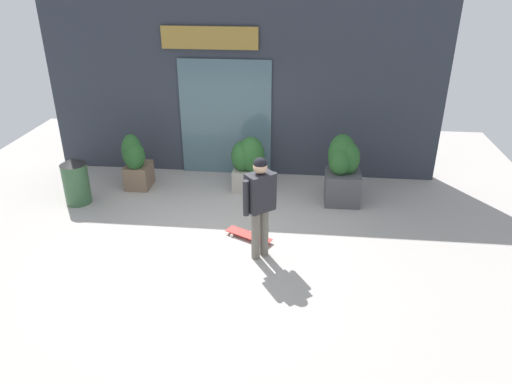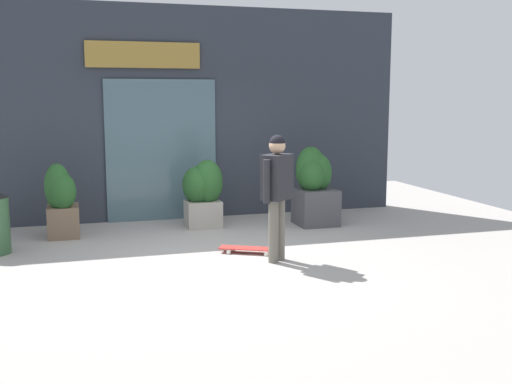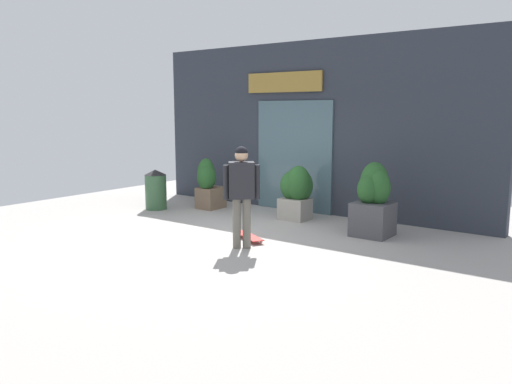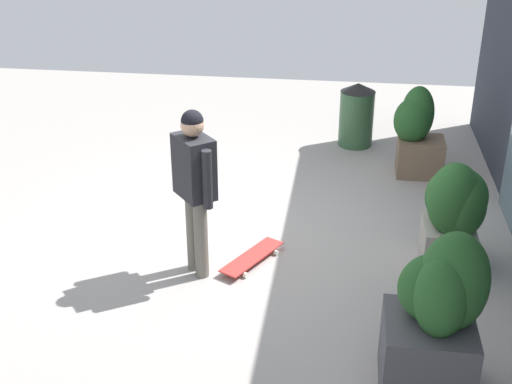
# 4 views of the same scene
# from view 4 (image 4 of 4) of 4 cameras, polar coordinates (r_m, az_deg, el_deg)

# --- Properties ---
(ground_plane) EXTENTS (12.00, 12.00, 0.00)m
(ground_plane) POSITION_cam_4_polar(r_m,az_deg,el_deg) (7.15, 0.09, -4.01)
(ground_plane) COLOR #9E9993
(skateboarder) EXTENTS (0.47, 0.46, 1.63)m
(skateboarder) POSITION_cam_4_polar(r_m,az_deg,el_deg) (6.17, -5.16, 1.20)
(skateboarder) COLOR #666056
(skateboarder) RESTS_ON ground_plane
(skateboard) EXTENTS (0.81, 0.56, 0.08)m
(skateboard) POSITION_cam_4_polar(r_m,az_deg,el_deg) (6.73, -0.33, -5.46)
(skateboard) COLOR red
(skateboard) RESTS_ON ground_plane
(planter_box_left) EXTENTS (0.64, 0.70, 1.29)m
(planter_box_left) POSITION_cam_4_polar(r_m,az_deg,el_deg) (5.09, 14.95, -9.84)
(planter_box_left) COLOR #47474C
(planter_box_left) RESTS_ON ground_plane
(planter_box_right) EXTENTS (0.48, 0.65, 1.13)m
(planter_box_right) POSITION_cam_4_polar(r_m,az_deg,el_deg) (8.71, 13.31, 4.92)
(planter_box_right) COLOR brown
(planter_box_right) RESTS_ON ground_plane
(planter_box_mid) EXTENTS (0.66, 0.59, 1.10)m
(planter_box_mid) POSITION_cam_4_polar(r_m,az_deg,el_deg) (6.69, 16.31, -1.40)
(planter_box_mid) COLOR gray
(planter_box_mid) RESTS_ON ground_plane
(trash_bin) EXTENTS (0.48, 0.48, 0.89)m
(trash_bin) POSITION_cam_4_polar(r_m,az_deg,el_deg) (9.56, 8.41, 6.45)
(trash_bin) COLOR #335938
(trash_bin) RESTS_ON ground_plane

